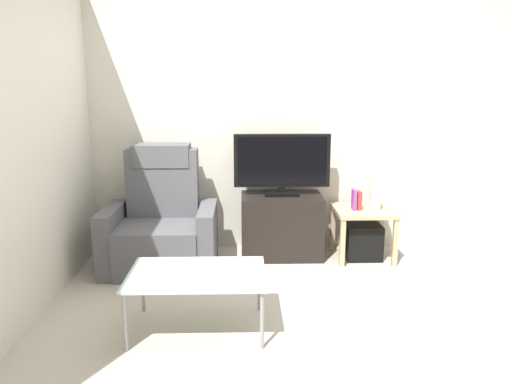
{
  "coord_description": "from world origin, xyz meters",
  "views": [
    {
      "loc": [
        -0.39,
        -3.62,
        1.62
      ],
      "look_at": [
        -0.28,
        0.5,
        0.7
      ],
      "focal_mm": 34.32,
      "sensor_mm": 36.0,
      "label": 1
    }
  ],
  "objects_px": {
    "book_middle": "(359,200)",
    "coffee_table": "(197,276)",
    "cell_phone": "(187,276)",
    "tv_stand": "(281,226)",
    "side_table": "(363,217)",
    "subwoofer_box": "(362,241)",
    "television": "(282,163)",
    "book_leftmost": "(354,199)",
    "game_console": "(374,194)",
    "recliner_armchair": "(161,226)"
  },
  "relations": [
    {
      "from": "tv_stand",
      "to": "side_table",
      "type": "height_order",
      "value": "tv_stand"
    },
    {
      "from": "game_console",
      "to": "coffee_table",
      "type": "relative_size",
      "value": 0.31
    },
    {
      "from": "tv_stand",
      "to": "television",
      "type": "distance_m",
      "value": 0.6
    },
    {
      "from": "book_leftmost",
      "to": "game_console",
      "type": "bearing_deg",
      "value": 8.97
    },
    {
      "from": "book_middle",
      "to": "coffee_table",
      "type": "relative_size",
      "value": 0.19
    },
    {
      "from": "game_console",
      "to": "television",
      "type": "bearing_deg",
      "value": 174.89
    },
    {
      "from": "tv_stand",
      "to": "game_console",
      "type": "height_order",
      "value": "game_console"
    },
    {
      "from": "book_middle",
      "to": "cell_phone",
      "type": "xyz_separation_m",
      "value": [
        -1.43,
        -1.4,
        -0.16
      ]
    },
    {
      "from": "tv_stand",
      "to": "cell_phone",
      "type": "height_order",
      "value": "tv_stand"
    },
    {
      "from": "tv_stand",
      "to": "subwoofer_box",
      "type": "relative_size",
      "value": 2.31
    },
    {
      "from": "television",
      "to": "coffee_table",
      "type": "xyz_separation_m",
      "value": [
        -0.67,
        -1.44,
        -0.52
      ]
    },
    {
      "from": "tv_stand",
      "to": "recliner_armchair",
      "type": "xyz_separation_m",
      "value": [
        -1.1,
        -0.24,
        0.08
      ]
    },
    {
      "from": "television",
      "to": "cell_phone",
      "type": "height_order",
      "value": "television"
    },
    {
      "from": "subwoofer_box",
      "to": "book_middle",
      "type": "bearing_deg",
      "value": -160.34
    },
    {
      "from": "subwoofer_box",
      "to": "game_console",
      "type": "bearing_deg",
      "value": 6.34
    },
    {
      "from": "side_table",
      "to": "coffee_table",
      "type": "xyz_separation_m",
      "value": [
        -1.43,
        -1.35,
        -0.02
      ]
    },
    {
      "from": "tv_stand",
      "to": "side_table",
      "type": "xyz_separation_m",
      "value": [
        0.76,
        -0.07,
        0.1
      ]
    },
    {
      "from": "book_middle",
      "to": "television",
      "type": "bearing_deg",
      "value": 171.46
    },
    {
      "from": "tv_stand",
      "to": "book_middle",
      "type": "xyz_separation_m",
      "value": [
        0.71,
        -0.09,
        0.26
      ]
    },
    {
      "from": "book_leftmost",
      "to": "coffee_table",
      "type": "distance_m",
      "value": 1.89
    },
    {
      "from": "television",
      "to": "game_console",
      "type": "relative_size",
      "value": 3.19
    },
    {
      "from": "television",
      "to": "book_middle",
      "type": "xyz_separation_m",
      "value": [
        0.71,
        -0.11,
        -0.33
      ]
    },
    {
      "from": "tv_stand",
      "to": "subwoofer_box",
      "type": "bearing_deg",
      "value": -5.05
    },
    {
      "from": "game_console",
      "to": "tv_stand",
      "type": "bearing_deg",
      "value": 176.15
    },
    {
      "from": "side_table",
      "to": "book_middle",
      "type": "xyz_separation_m",
      "value": [
        -0.06,
        -0.02,
        0.16
      ]
    },
    {
      "from": "tv_stand",
      "to": "coffee_table",
      "type": "distance_m",
      "value": 1.57
    },
    {
      "from": "side_table",
      "to": "book_leftmost",
      "type": "height_order",
      "value": "book_leftmost"
    },
    {
      "from": "tv_stand",
      "to": "cell_phone",
      "type": "bearing_deg",
      "value": -115.93
    },
    {
      "from": "book_leftmost",
      "to": "cell_phone",
      "type": "height_order",
      "value": "book_leftmost"
    },
    {
      "from": "game_console",
      "to": "cell_phone",
      "type": "xyz_separation_m",
      "value": [
        -1.58,
        -1.43,
        -0.21
      ]
    },
    {
      "from": "subwoofer_box",
      "to": "cell_phone",
      "type": "bearing_deg",
      "value": -136.32
    },
    {
      "from": "book_leftmost",
      "to": "book_middle",
      "type": "distance_m",
      "value": 0.04
    },
    {
      "from": "recliner_armchair",
      "to": "cell_phone",
      "type": "height_order",
      "value": "recliner_armchair"
    },
    {
      "from": "recliner_armchair",
      "to": "book_leftmost",
      "type": "height_order",
      "value": "recliner_armchair"
    },
    {
      "from": "book_leftmost",
      "to": "game_console",
      "type": "distance_m",
      "value": 0.2
    },
    {
      "from": "book_middle",
      "to": "game_console",
      "type": "bearing_deg",
      "value": 11.61
    },
    {
      "from": "coffee_table",
      "to": "cell_phone",
      "type": "height_order",
      "value": "cell_phone"
    },
    {
      "from": "tv_stand",
      "to": "subwoofer_box",
      "type": "xyz_separation_m",
      "value": [
        0.76,
        -0.07,
        -0.13
      ]
    },
    {
      "from": "game_console",
      "to": "cell_phone",
      "type": "distance_m",
      "value": 2.14
    },
    {
      "from": "subwoofer_box",
      "to": "coffee_table",
      "type": "relative_size",
      "value": 0.36
    },
    {
      "from": "game_console",
      "to": "side_table",
      "type": "bearing_deg",
      "value": -173.66
    },
    {
      "from": "recliner_armchair",
      "to": "book_middle",
      "type": "bearing_deg",
      "value": -4.36
    },
    {
      "from": "television",
      "to": "book_leftmost",
      "type": "relative_size",
      "value": 4.72
    },
    {
      "from": "recliner_armchair",
      "to": "coffee_table",
      "type": "xyz_separation_m",
      "value": [
        0.43,
        -1.18,
        0.0
      ]
    },
    {
      "from": "side_table",
      "to": "book_middle",
      "type": "relative_size",
      "value": 3.11
    },
    {
      "from": "subwoofer_box",
      "to": "cell_phone",
      "type": "distance_m",
      "value": 2.07
    },
    {
      "from": "book_leftmost",
      "to": "cell_phone",
      "type": "distance_m",
      "value": 1.98
    },
    {
      "from": "coffee_table",
      "to": "cell_phone",
      "type": "distance_m",
      "value": 0.09
    },
    {
      "from": "tv_stand",
      "to": "television",
      "type": "bearing_deg",
      "value": 90.0
    },
    {
      "from": "cell_phone",
      "to": "tv_stand",
      "type": "bearing_deg",
      "value": 41.91
    }
  ]
}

